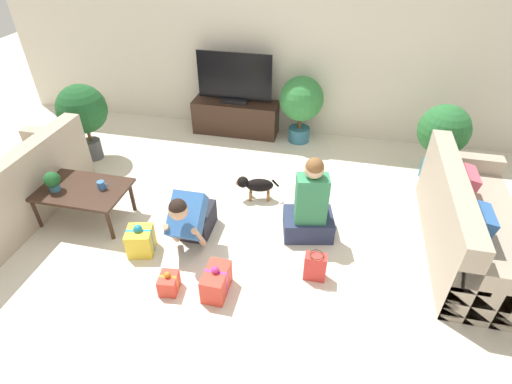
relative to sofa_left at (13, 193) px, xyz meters
The scene contains 19 objects.
ground_plane 2.46m from the sofa_left, ahead, with size 16.00×16.00×0.00m, color beige.
wall_back 3.84m from the sofa_left, 48.90° to the left, with size 8.40×0.06×2.60m.
sofa_left is the anchor object (origin of this frame).
sofa_right 4.90m from the sofa_left, ahead, with size 0.82×1.98×0.85m.
coffee_table 0.81m from the sofa_left, ahead, with size 1.01×0.62×0.42m.
tv_console 3.16m from the sofa_left, 52.93° to the left, with size 1.29×0.41×0.50m.
tv 3.20m from the sofa_left, 52.93° to the left, with size 1.11×0.20×0.74m.
potted_plant_corner_left 1.41m from the sofa_left, 83.70° to the left, with size 0.64×0.64×1.06m.
potted_plant_corner_right 5.09m from the sofa_left, 21.56° to the left, with size 0.62×0.62×1.00m.
potted_plant_back_right 3.82m from the sofa_left, 40.44° to the left, with size 0.63×0.63×0.98m.
person_kneeling 2.11m from the sofa_left, ahead, with size 0.35×0.76×0.75m.
person_sitting 3.30m from the sofa_left, ahead, with size 0.59×0.55×0.99m.
dog 2.73m from the sofa_left, 19.04° to the left, with size 0.51×0.21×0.31m.
gift_box_a 2.23m from the sofa_left, 17.48° to the right, with size 0.19×0.22×0.23m.
gift_box_b 2.62m from the sofa_left, 12.92° to the right, with size 0.21×0.35×0.32m.
gift_box_c 1.67m from the sofa_left, ahead, with size 0.31×0.31×0.35m.
gift_bag_a 3.43m from the sofa_left, ahead, with size 0.21×0.14×0.31m.
mug 1.07m from the sofa_left, ahead, with size 0.12×0.08×0.09m.
tabletop_plant 0.61m from the sofa_left, ahead, with size 0.17×0.17×0.22m.
Camera 1 is at (1.01, -3.07, 2.95)m, focal length 28.00 mm.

